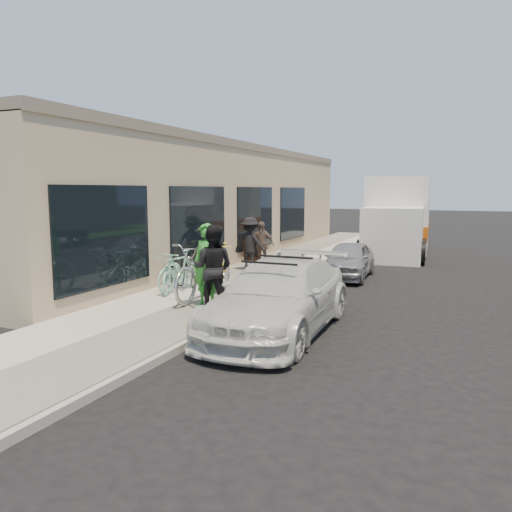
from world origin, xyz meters
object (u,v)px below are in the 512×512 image
(sedan_white, at_px, (279,297))
(bystander_a, at_px, (250,244))
(man_standing, at_px, (213,268))
(bystander_b, at_px, (261,244))
(moving_truck, at_px, (397,220))
(sandwich_board, at_px, (252,248))
(woman_rider, at_px, (206,266))
(cruiser_bike_a, at_px, (180,270))
(sedan_silver, at_px, (348,260))
(cruiser_bike_b, at_px, (173,273))
(cruiser_bike_c, at_px, (224,259))
(tandem_bike, at_px, (205,270))
(bike_rack, at_px, (179,267))

(sedan_white, relative_size, bystander_a, 2.79)
(man_standing, height_order, bystander_b, man_standing)
(moving_truck, height_order, bystander_a, moving_truck)
(sedan_white, bearing_deg, man_standing, 164.73)
(sandwich_board, distance_m, woman_rider, 6.71)
(cruiser_bike_a, bearing_deg, sedan_silver, 59.31)
(sedan_white, bearing_deg, cruiser_bike_b, 151.83)
(cruiser_bike_c, bearing_deg, sedan_white, -76.78)
(tandem_bike, distance_m, cruiser_bike_a, 1.14)
(sedan_white, height_order, cruiser_bike_a, sedan_white)
(sandwich_board, bearing_deg, woman_rider, -85.66)
(sedan_white, distance_m, cruiser_bike_c, 5.58)
(sandwich_board, relative_size, sedan_silver, 0.29)
(woman_rider, distance_m, man_standing, 0.35)
(sedan_white, xyz_separation_m, cruiser_bike_a, (-3.32, 1.86, -0.01))
(sedan_silver, distance_m, woman_rider, 5.81)
(bike_rack, height_order, cruiser_bike_b, cruiser_bike_b)
(bike_rack, distance_m, sandwich_board, 4.74)
(sandwich_board, height_order, tandem_bike, tandem_bike)
(bike_rack, height_order, sedan_white, sedan_white)
(sedan_white, xyz_separation_m, bystander_a, (-3.02, 5.35, 0.31))
(sedan_white, xyz_separation_m, moving_truck, (0.28, 12.59, 0.72))
(moving_truck, xyz_separation_m, cruiser_bike_c, (-3.70, -8.18, -0.77))
(bike_rack, height_order, cruiser_bike_c, cruiser_bike_c)
(bike_rack, bearing_deg, cruiser_bike_c, 84.52)
(sedan_silver, xyz_separation_m, moving_truck, (0.46, 6.43, 0.84))
(bystander_b, bearing_deg, woman_rider, -83.14)
(sedan_white, height_order, cruiser_bike_c, sedan_white)
(moving_truck, distance_m, cruiser_bike_b, 11.49)
(bystander_a, bearing_deg, cruiser_bike_a, 88.06)
(sedan_white, distance_m, moving_truck, 12.61)
(sandwich_board, xyz_separation_m, cruiser_bike_b, (0.26, -5.30, -0.03))
(sedan_silver, xyz_separation_m, woman_rider, (-1.69, -5.54, 0.49))
(woman_rider, distance_m, cruiser_bike_c, 4.12)
(cruiser_bike_a, bearing_deg, cruiser_bike_b, -136.50)
(cruiser_bike_c, height_order, bystander_b, bystander_b)
(sedan_white, relative_size, tandem_bike, 1.85)
(sedan_silver, relative_size, tandem_bike, 1.28)
(man_standing, xyz_separation_m, cruiser_bike_b, (-1.86, 1.35, -0.44))
(cruiser_bike_c, bearing_deg, cruiser_bike_a, -112.31)
(sedan_white, distance_m, man_standing, 1.68)
(cruiser_bike_b, bearing_deg, moving_truck, 51.62)
(bystander_a, bearing_deg, bystander_b, -91.09)
(bike_rack, height_order, sandwich_board, sandwich_board)
(sedan_white, relative_size, cruiser_bike_a, 2.75)
(sedan_silver, height_order, woman_rider, woman_rider)
(woman_rider, bearing_deg, sandwich_board, 115.38)
(bystander_a, bearing_deg, woman_rider, 106.61)
(bike_rack, bearing_deg, moving_truck, 69.21)
(bystander_a, bearing_deg, man_standing, 109.03)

